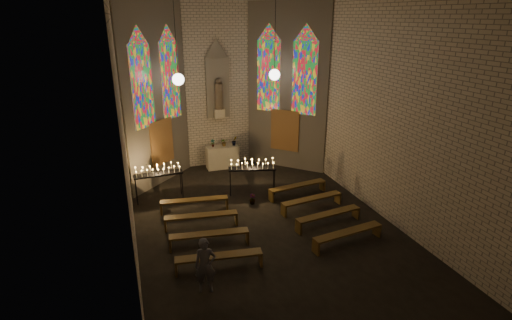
# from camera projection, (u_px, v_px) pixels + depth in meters

# --- Properties ---
(floor) EXTENTS (12.00, 12.00, 0.00)m
(floor) POSITION_uv_depth(u_px,v_px,m) (263.00, 224.00, 13.04)
(floor) COLOR black
(floor) RESTS_ON ground
(room) EXTENTS (8.22, 12.43, 7.00)m
(room) POSITION_uv_depth(u_px,v_px,m) (234.00, 93.00, 14.77)
(room) COLOR beige
(room) RESTS_ON ground
(altar) EXTENTS (1.40, 0.60, 1.00)m
(altar) POSITION_uv_depth(u_px,v_px,m) (222.00, 157.00, 17.72)
(altar) COLOR beige
(altar) RESTS_ON ground
(flower_vase_left) EXTENTS (0.21, 0.17, 0.34)m
(flower_vase_left) POSITION_uv_depth(u_px,v_px,m) (213.00, 143.00, 17.41)
(flower_vase_left) COLOR #4C723F
(flower_vase_left) RESTS_ON altar
(flower_vase_center) EXTENTS (0.31, 0.27, 0.34)m
(flower_vase_center) POSITION_uv_depth(u_px,v_px,m) (224.00, 142.00, 17.56)
(flower_vase_center) COLOR #4C723F
(flower_vase_center) RESTS_ON altar
(flower_vase_right) EXTENTS (0.26, 0.23, 0.42)m
(flower_vase_right) POSITION_uv_depth(u_px,v_px,m) (234.00, 141.00, 17.59)
(flower_vase_right) COLOR #4C723F
(flower_vase_right) RESTS_ON altar
(aisle_flower_pot) EXTENTS (0.24, 0.24, 0.38)m
(aisle_flower_pot) POSITION_uv_depth(u_px,v_px,m) (252.00, 199.00, 14.38)
(aisle_flower_pot) COLOR #4C723F
(aisle_flower_pot) RESTS_ON ground
(votive_stand_left) EXTENTS (1.76, 0.49, 1.28)m
(votive_stand_left) POSITION_uv_depth(u_px,v_px,m) (158.00, 172.00, 14.41)
(votive_stand_left) COLOR black
(votive_stand_left) RESTS_ON ground
(votive_stand_right) EXTENTS (1.83, 0.85, 1.31)m
(votive_stand_right) POSITION_uv_depth(u_px,v_px,m) (252.00, 166.00, 14.90)
(votive_stand_right) COLOR black
(votive_stand_right) RESTS_ON ground
(pew_left_0) EXTENTS (2.34, 0.63, 0.44)m
(pew_left_0) POSITION_uv_depth(u_px,v_px,m) (194.00, 201.00, 13.80)
(pew_left_0) COLOR #523B17
(pew_left_0) RESTS_ON ground
(pew_right_0) EXTENTS (2.34, 0.63, 0.44)m
(pew_right_0) POSITION_uv_depth(u_px,v_px,m) (298.00, 187.00, 14.98)
(pew_right_0) COLOR #523B17
(pew_right_0) RESTS_ON ground
(pew_left_1) EXTENTS (2.34, 0.63, 0.44)m
(pew_left_1) POSITION_uv_depth(u_px,v_px,m) (201.00, 217.00, 12.74)
(pew_left_1) COLOR #523B17
(pew_left_1) RESTS_ON ground
(pew_right_1) EXTENTS (2.34, 0.63, 0.44)m
(pew_right_1) POSITION_uv_depth(u_px,v_px,m) (312.00, 200.00, 13.91)
(pew_right_1) COLOR #523B17
(pew_right_1) RESTS_ON ground
(pew_left_2) EXTENTS (2.34, 0.63, 0.44)m
(pew_left_2) POSITION_uv_depth(u_px,v_px,m) (209.00, 235.00, 11.67)
(pew_left_2) COLOR #523B17
(pew_left_2) RESTS_ON ground
(pew_right_2) EXTENTS (2.34, 0.63, 0.44)m
(pew_right_2) POSITION_uv_depth(u_px,v_px,m) (328.00, 215.00, 12.84)
(pew_right_2) COLOR #523B17
(pew_right_2) RESTS_ON ground
(pew_left_3) EXTENTS (2.34, 0.63, 0.44)m
(pew_left_3) POSITION_uv_depth(u_px,v_px,m) (219.00, 258.00, 10.60)
(pew_left_3) COLOR #523B17
(pew_left_3) RESTS_ON ground
(pew_right_3) EXTENTS (2.34, 0.63, 0.44)m
(pew_right_3) POSITION_uv_depth(u_px,v_px,m) (348.00, 234.00, 11.77)
(pew_right_3) COLOR #523B17
(pew_right_3) RESTS_ON ground
(visitor) EXTENTS (0.57, 0.43, 1.44)m
(visitor) POSITION_uv_depth(u_px,v_px,m) (205.00, 266.00, 9.66)
(visitor) COLOR #53525D
(visitor) RESTS_ON ground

